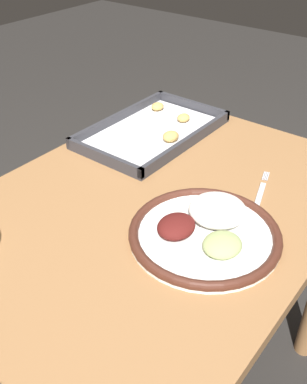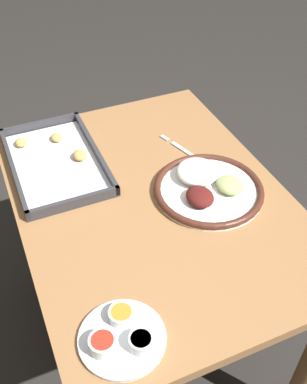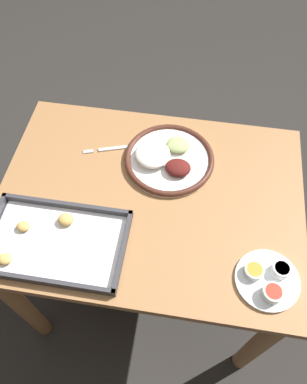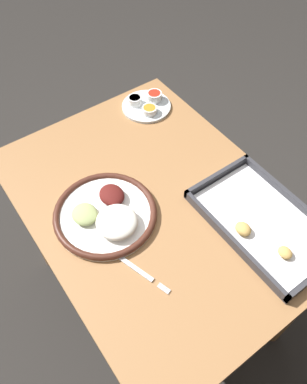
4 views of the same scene
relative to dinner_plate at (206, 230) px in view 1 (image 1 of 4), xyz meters
The scene contains 4 objects.
dining_table 0.22m from the dinner_plate, 76.27° to the left, with size 0.96×0.71×0.74m.
dinner_plate is the anchor object (origin of this frame).
fork 0.19m from the dinner_plate, ahead, with size 0.19×0.07×0.00m.
baking_tray 0.45m from the dinner_plate, 51.02° to the left, with size 0.41×0.25×0.03m.
Camera 1 is at (-0.64, -0.49, 1.32)m, focal length 42.00 mm.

